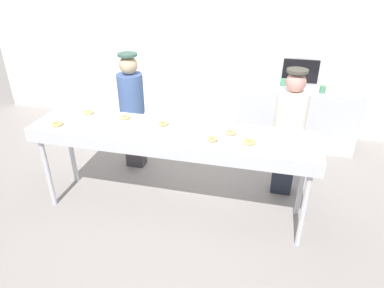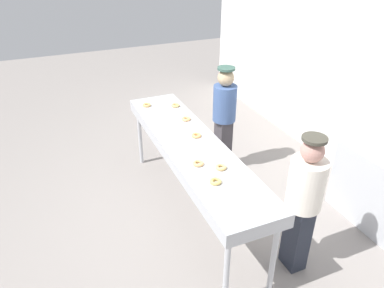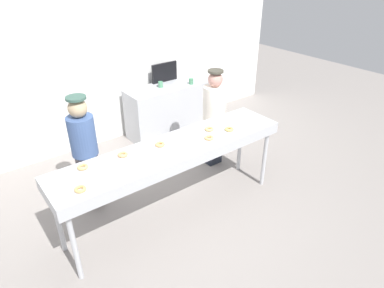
# 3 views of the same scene
# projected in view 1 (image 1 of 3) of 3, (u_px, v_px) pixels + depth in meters

# --- Properties ---
(ground_plane) EXTENTS (16.00, 16.00, 0.00)m
(ground_plane) POSITION_uv_depth(u_px,v_px,m) (173.00, 208.00, 3.95)
(ground_plane) COLOR gray
(back_wall) EXTENTS (8.00, 0.12, 3.29)m
(back_wall) POSITION_uv_depth(u_px,v_px,m) (215.00, 26.00, 5.27)
(back_wall) COLOR white
(back_wall) RESTS_ON ground
(fryer_conveyor) EXTENTS (2.96, 0.66, 1.00)m
(fryer_conveyor) POSITION_uv_depth(u_px,v_px,m) (171.00, 137.00, 3.52)
(fryer_conveyor) COLOR #B7BABF
(fryer_conveyor) RESTS_ON ground
(glazed_donut_0) EXTENTS (0.16, 0.16, 0.03)m
(glazed_donut_0) POSITION_uv_depth(u_px,v_px,m) (125.00, 117.00, 3.73)
(glazed_donut_0) COLOR #EEA866
(glazed_donut_0) RESTS_ON fryer_conveyor
(glazed_donut_1) EXTENTS (0.14, 0.14, 0.03)m
(glazed_donut_1) POSITION_uv_depth(u_px,v_px,m) (57.00, 124.00, 3.58)
(glazed_donut_1) COLOR #DFAC62
(glazed_donut_1) RESTS_ON fryer_conveyor
(glazed_donut_2) EXTENTS (0.16, 0.16, 0.03)m
(glazed_donut_2) POSITION_uv_depth(u_px,v_px,m) (231.00, 132.00, 3.40)
(glazed_donut_2) COLOR #E2B66C
(glazed_donut_2) RESTS_ON fryer_conveyor
(glazed_donut_3) EXTENTS (0.14, 0.14, 0.03)m
(glazed_donut_3) POSITION_uv_depth(u_px,v_px,m) (89.00, 112.00, 3.85)
(glazed_donut_3) COLOR #E2B468
(glazed_donut_3) RESTS_ON fryer_conveyor
(glazed_donut_4) EXTENTS (0.13, 0.13, 0.03)m
(glazed_donut_4) POSITION_uv_depth(u_px,v_px,m) (163.00, 123.00, 3.59)
(glazed_donut_4) COLOR #EEA860
(glazed_donut_4) RESTS_ON fryer_conveyor
(glazed_donut_5) EXTENTS (0.16, 0.16, 0.03)m
(glazed_donut_5) POSITION_uv_depth(u_px,v_px,m) (249.00, 142.00, 3.23)
(glazed_donut_5) COLOR #E1B95F
(glazed_donut_5) RESTS_ON fryer_conveyor
(glazed_donut_6) EXTENTS (0.16, 0.16, 0.03)m
(glazed_donut_6) POSITION_uv_depth(u_px,v_px,m) (212.00, 139.00, 3.28)
(glazed_donut_6) COLOR #EEB36A
(glazed_donut_6) RESTS_ON fryer_conveyor
(worker_baker) EXTENTS (0.35, 0.35, 1.54)m
(worker_baker) POSITION_uv_depth(u_px,v_px,m) (289.00, 127.00, 3.85)
(worker_baker) COLOR #212632
(worker_baker) RESTS_ON ground
(worker_assistant) EXTENTS (0.32, 0.32, 1.55)m
(worker_assistant) POSITION_uv_depth(u_px,v_px,m) (132.00, 106.00, 4.41)
(worker_assistant) COLOR #3B373C
(worker_assistant) RESTS_ON ground
(prep_counter) EXTENTS (1.74, 0.56, 0.91)m
(prep_counter) POSITION_uv_depth(u_px,v_px,m) (295.00, 116.00, 5.17)
(prep_counter) COLOR #B7BABF
(prep_counter) RESTS_ON ground
(paper_cup_0) EXTENTS (0.08, 0.08, 0.10)m
(paper_cup_0) POSITION_uv_depth(u_px,v_px,m) (323.00, 89.00, 4.71)
(paper_cup_0) COLOR #4C8C66
(paper_cup_0) RESTS_ON prep_counter
(paper_cup_1) EXTENTS (0.08, 0.08, 0.10)m
(paper_cup_1) POSITION_uv_depth(u_px,v_px,m) (283.00, 82.00, 4.99)
(paper_cup_1) COLOR #4C8C66
(paper_cup_1) RESTS_ON prep_counter
(menu_display) EXTENTS (0.52, 0.04, 0.35)m
(menu_display) POSITION_uv_depth(u_px,v_px,m) (300.00, 71.00, 5.07)
(menu_display) COLOR black
(menu_display) RESTS_ON prep_counter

